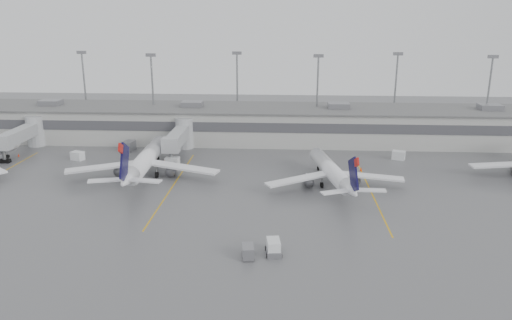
{
  "coord_description": "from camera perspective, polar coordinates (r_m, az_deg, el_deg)",
  "views": [
    {
      "loc": [
        2.41,
        -59.78,
        29.59
      ],
      "look_at": [
        -2.58,
        24.0,
        5.0
      ],
      "focal_mm": 35.0,
      "sensor_mm": 36.0,
      "label": 1
    }
  ],
  "objects": [
    {
      "name": "ground",
      "position": [
        66.75,
        1.0,
        -9.99
      ],
      "size": [
        260.0,
        260.0,
        0.0
      ],
      "primitive_type": "plane",
      "color": "#555557",
      "rests_on": "ground"
    },
    {
      "name": "terminal",
      "position": [
        120.5,
        2.19,
        4.14
      ],
      "size": [
        152.0,
        17.0,
        9.45
      ],
      "color": "#B1B2AC",
      "rests_on": "ground"
    },
    {
      "name": "light_masts",
      "position": [
        124.8,
        2.29,
        8.23
      ],
      "size": [
        142.4,
        8.0,
        20.6
      ],
      "color": "gray",
      "rests_on": "ground"
    },
    {
      "name": "jet_bridge_left",
      "position": [
        123.07,
        -24.78,
        2.75
      ],
      "size": [
        4.0,
        17.2,
        7.0
      ],
      "color": "#999C9E",
      "rests_on": "ground"
    },
    {
      "name": "jet_bridge_right",
      "position": [
        110.98,
        -8.61,
        2.74
      ],
      "size": [
        4.0,
        17.2,
        7.0
      ],
      "color": "#999C9E",
      "rests_on": "ground"
    },
    {
      "name": "stand_markings",
      "position": [
        88.88,
        1.67,
        -3.12
      ],
      "size": [
        105.25,
        40.0,
        0.01
      ],
      "color": "#DDA30D",
      "rests_on": "ground"
    },
    {
      "name": "jet_mid_left",
      "position": [
        95.84,
        -12.59,
        -0.03
      ],
      "size": [
        28.75,
        32.25,
        10.43
      ],
      "rotation": [
        0.0,
        0.0,
        0.04
      ],
      "color": "white",
      "rests_on": "ground"
    },
    {
      "name": "jet_mid_right",
      "position": [
        89.43,
        8.7,
        -1.28
      ],
      "size": [
        24.55,
        27.77,
        9.06
      ],
      "rotation": [
        0.0,
        0.0,
        0.19
      ],
      "color": "white",
      "rests_on": "ground"
    },
    {
      "name": "baggage_tug",
      "position": [
        64.87,
        2.01,
        -10.07
      ],
      "size": [
        2.3,
        3.24,
        1.95
      ],
      "rotation": [
        0.0,
        0.0,
        0.13
      ],
      "color": "white",
      "rests_on": "ground"
    },
    {
      "name": "baggage_cart",
      "position": [
        63.9,
        -0.94,
        -10.41
      ],
      "size": [
        1.74,
        2.67,
        1.62
      ],
      "rotation": [
        0.0,
        0.0,
        0.13
      ],
      "color": "slate",
      "rests_on": "ground"
    },
    {
      "name": "gse_uld_a",
      "position": [
        111.59,
        -19.72,
        0.45
      ],
      "size": [
        2.99,
        2.5,
        1.81
      ],
      "primitive_type": "cube",
      "rotation": [
        0.0,
        0.0,
        -0.36
      ],
      "color": "white",
      "rests_on": "ground"
    },
    {
      "name": "gse_uld_b",
      "position": [
        101.88,
        -9.54,
        -0.22
      ],
      "size": [
        2.82,
        1.98,
        1.92
      ],
      "primitive_type": "cube",
      "rotation": [
        0.0,
        0.0,
        -0.06
      ],
      "color": "white",
      "rests_on": "ground"
    },
    {
      "name": "gse_uld_c",
      "position": [
        109.63,
        15.98,
        0.53
      ],
      "size": [
        3.05,
        2.51,
        1.86
      ],
      "primitive_type": "cube",
      "rotation": [
        0.0,
        0.0,
        -0.34
      ],
      "color": "white",
      "rests_on": "ground"
    },
    {
      "name": "gse_loader",
      "position": [
        115.73,
        -14.35,
        1.55
      ],
      "size": [
        2.59,
        3.73,
        2.18
      ],
      "primitive_type": "cube",
      "rotation": [
        0.0,
        0.0,
        -0.12
      ],
      "color": "slate",
      "rests_on": "ground"
    },
    {
      "name": "cone_a",
      "position": [
        119.52,
        -25.51,
        0.53
      ],
      "size": [
        0.4,
        0.4,
        0.63
      ],
      "primitive_type": "cone",
      "color": "#FF3105",
      "rests_on": "ground"
    },
    {
      "name": "cone_b",
      "position": [
        105.85,
        -10.39,
        0.01
      ],
      "size": [
        0.41,
        0.41,
        0.66
      ],
      "primitive_type": "cone",
      "color": "#FF3105",
      "rests_on": "ground"
    },
    {
      "name": "cone_c",
      "position": [
        100.03,
        11.91,
        -1.02
      ],
      "size": [
        0.47,
        0.47,
        0.74
      ],
      "primitive_type": "cone",
      "color": "#FF3105",
      "rests_on": "ground"
    }
  ]
}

